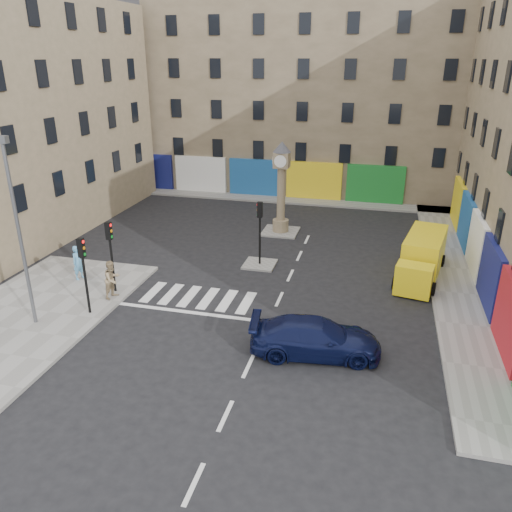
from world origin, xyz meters
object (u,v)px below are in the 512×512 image
at_px(clock_pillar, 281,182).
at_px(yellow_van, 422,257).
at_px(traffic_light_left_far, 110,246).
at_px(traffic_light_island, 260,223).
at_px(pedestrian_blue, 78,262).
at_px(traffic_light_left_near, 83,264).
at_px(lamp_post, 18,224).
at_px(pedestrian_tan, 112,279).
at_px(navy_sedan, 315,338).

relative_size(clock_pillar, yellow_van, 0.95).
height_order(traffic_light_left_far, traffic_light_island, traffic_light_left_far).
bearing_deg(pedestrian_blue, traffic_light_left_near, -123.11).
bearing_deg(lamp_post, pedestrian_tan, 54.94).
bearing_deg(yellow_van, traffic_light_left_near, -139.58).
bearing_deg(lamp_post, traffic_light_island, 48.29).
height_order(traffic_light_left_far, pedestrian_tan, traffic_light_left_far).
bearing_deg(traffic_light_left_far, lamp_post, -116.57).
xyz_separation_m(traffic_light_left_far, yellow_van, (15.29, 6.16, -1.51)).
relative_size(traffic_light_island, pedestrian_tan, 1.91).
bearing_deg(pedestrian_blue, navy_sedan, -87.90).
bearing_deg(traffic_light_island, clock_pillar, 90.00).
xyz_separation_m(traffic_light_island, clock_pillar, (0.00, 6.00, 0.96)).
distance_m(traffic_light_left_near, lamp_post, 3.21).
distance_m(traffic_light_left_far, pedestrian_tan, 1.67).
bearing_deg(traffic_light_left_far, yellow_van, 21.93).
bearing_deg(clock_pillar, lamp_post, -118.35).
height_order(lamp_post, yellow_van, lamp_post).
bearing_deg(pedestrian_blue, lamp_post, -152.90).
bearing_deg(navy_sedan, yellow_van, -34.48).
relative_size(clock_pillar, pedestrian_tan, 3.16).
xyz_separation_m(navy_sedan, pedestrian_tan, (-10.40, 2.41, 0.35)).
bearing_deg(traffic_light_left_far, clock_pillar, 61.06).
distance_m(traffic_light_left_far, traffic_light_island, 8.30).
bearing_deg(navy_sedan, traffic_light_island, 19.39).
xyz_separation_m(traffic_light_left_near, pedestrian_blue, (-2.59, 3.30, -1.53)).
distance_m(lamp_post, pedestrian_blue, 6.02).
bearing_deg(traffic_light_left_far, pedestrian_blue, 160.89).
bearing_deg(pedestrian_blue, traffic_light_island, -44.40).
bearing_deg(lamp_post, pedestrian_blue, 98.36).
relative_size(traffic_light_left_near, traffic_light_left_far, 1.00).
bearing_deg(pedestrian_blue, pedestrian_tan, -99.65).
bearing_deg(lamp_post, navy_sedan, 3.30).
height_order(traffic_light_island, lamp_post, lamp_post).
bearing_deg(traffic_light_island, lamp_post, -131.71).
xyz_separation_m(traffic_light_island, lamp_post, (-8.20, -9.20, 2.20)).
distance_m(traffic_light_left_near, pedestrian_tan, 2.32).
bearing_deg(clock_pillar, pedestrian_blue, -130.26).
height_order(pedestrian_blue, pedestrian_tan, pedestrian_tan).
distance_m(clock_pillar, navy_sedan, 15.38).
distance_m(traffic_light_left_near, navy_sedan, 10.88).
height_order(traffic_light_island, pedestrian_blue, traffic_light_island).
bearing_deg(yellow_van, traffic_light_left_far, -146.88).
height_order(clock_pillar, pedestrian_blue, clock_pillar).
xyz_separation_m(traffic_light_left_far, pedestrian_blue, (-2.59, 0.90, -1.53)).
bearing_deg(navy_sedan, pedestrian_tan, 68.90).
height_order(clock_pillar, pedestrian_tan, clock_pillar).
height_order(traffic_light_left_far, pedestrian_blue, traffic_light_left_far).
bearing_deg(pedestrian_tan, navy_sedan, -88.51).
height_order(lamp_post, pedestrian_tan, lamp_post).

